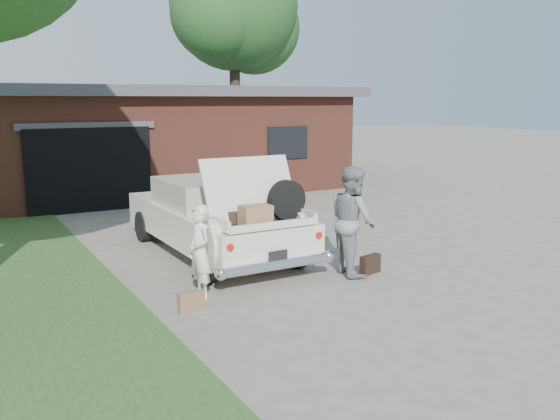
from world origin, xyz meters
TOP-DOWN VIEW (x-y plane):
  - ground at (0.00, 0.00)m, footprint 90.00×90.00m
  - house at (0.98, 11.47)m, footprint 12.80×7.80m
  - tree_right at (6.21, 15.13)m, footprint 6.06×5.27m
  - sedan at (-0.45, 2.34)m, footprint 1.98×4.98m
  - woman_left at (-1.65, 0.09)m, footprint 0.36×0.53m
  - woman_right at (1.06, -0.01)m, footprint 0.85×1.01m
  - suitcase_left at (-2.00, -0.39)m, footprint 0.38×0.13m
  - suitcase_right at (1.33, -0.17)m, footprint 0.44×0.23m

SIDE VIEW (x-z plane):
  - ground at x=0.00m, z-range 0.00..0.00m
  - suitcase_left at x=-2.00m, z-range 0.00..0.29m
  - suitcase_right at x=1.33m, z-range 0.00..0.32m
  - woman_left at x=-1.65m, z-range 0.00..1.41m
  - sedan at x=-0.45m, z-range -0.26..1.72m
  - woman_right at x=1.06m, z-range 0.00..1.85m
  - house at x=0.98m, z-range 0.02..3.32m
  - tree_right at x=6.21m, z-range 1.74..11.07m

